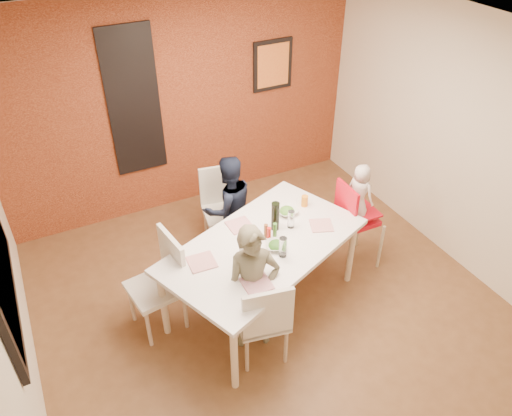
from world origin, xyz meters
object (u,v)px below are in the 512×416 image
chair_near (264,318)px  chair_far (221,203)px  dining_table (263,249)px  wine_bottle (275,216)px  child_far (229,208)px  child_near (253,289)px  high_chair (354,217)px  paper_towel_roll (245,247)px  chair_left (163,278)px  toddler (360,193)px

chair_near → chair_far: bearing=-90.7°
dining_table → wine_bottle: 0.34m
dining_table → child_far: (0.05, 0.92, -0.12)m
dining_table → wine_bottle: bearing=36.0°
child_near → child_far: bearing=88.8°
child_near → chair_far: bearing=90.6°
high_chair → child_far: bearing=56.5°
child_far → paper_towel_roll: (-0.29, -1.02, 0.31)m
dining_table → chair_near: bearing=-116.8°
child_near → chair_left: bearing=151.0°
child_far → toddler: (1.15, -0.78, 0.33)m
paper_towel_roll → chair_near: bearing=-97.4°
chair_near → child_far: 1.57m
chair_near → paper_towel_roll: bearing=-86.3°
toddler → wine_bottle: 0.99m
chair_far → toddler: size_ratio=1.49×
dining_table → chair_near: 0.70m
high_chair → toddler: toddler is taller
chair_near → high_chair: (1.48, 0.74, 0.11)m
chair_far → child_far: (-0.01, -0.24, 0.09)m
dining_table → child_near: size_ratio=1.68×
child_near → child_far: 1.32m
toddler → paper_towel_roll: (-1.44, -0.24, -0.01)m
chair_left → paper_towel_roll: (0.70, -0.35, 0.37)m
chair_far → wine_bottle: (0.14, -1.01, 0.44)m
dining_table → wine_bottle: size_ratio=7.33×
high_chair → child_far: 1.37m
paper_towel_roll → chair_far: bearing=76.5°
dining_table → toddler: 1.23m
chair_near → wine_bottle: size_ratio=3.15×
high_chair → chair_far: bearing=48.5°
chair_far → chair_near: bearing=-92.4°
high_chair → child_far: size_ratio=0.85×
dining_table → toddler: toddler is taller
wine_bottle → chair_left: bearing=175.5°
chair_near → child_far: child_far is taller
dining_table → high_chair: (1.17, 0.14, -0.10)m
chair_left → paper_towel_roll: size_ratio=4.22×
chair_near → chair_far: size_ratio=1.00×
dining_table → child_far: bearing=86.8°
child_far → wine_bottle: (0.16, -0.77, 0.34)m
chair_far → chair_left: size_ratio=0.94×
chair_left → toddler: (2.14, -0.11, 0.38)m
chair_far → chair_left: chair_left is taller
chair_near → wine_bottle: 1.01m
child_far → child_near: bearing=72.2°
child_near → paper_towel_roll: child_near is taller
chair_near → child_near: 0.28m
chair_near → child_far: (0.36, 1.52, 0.09)m
chair_far → wine_bottle: 1.11m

